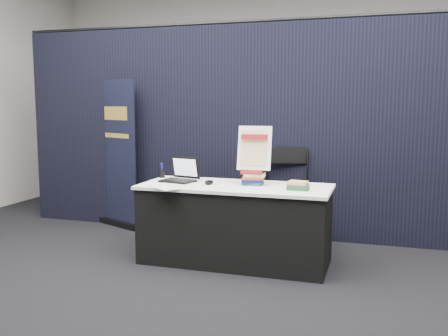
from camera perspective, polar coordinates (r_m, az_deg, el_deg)
floor at (r=4.40m, az=-0.79°, el=-12.78°), size 8.00×8.00×0.00m
wall_back at (r=8.03m, az=8.29°, el=9.00°), size 8.00×0.02×3.50m
drape_partition at (r=5.68m, az=4.27°, el=4.18°), size 6.00×0.08×2.40m
display_table at (r=4.79m, az=1.27°, el=-6.38°), size 1.80×0.75×0.75m
laptop at (r=4.94m, az=-5.13°, el=-0.89°), size 0.36×0.32×0.24m
mouse at (r=4.76m, az=-1.72°, el=-1.63°), size 0.08×0.13×0.04m
brochure_left at (r=4.77m, az=-5.26°, el=-1.86°), size 0.37×0.29×0.00m
brochure_mid at (r=4.60m, az=-6.57°, el=-2.24°), size 0.34×0.32×0.00m
brochure_right at (r=4.71m, az=-6.79°, el=-2.02°), size 0.32×0.26×0.00m
pen_cup at (r=5.22m, az=-7.11°, el=-0.68°), size 0.07×0.07×0.08m
book_stack_tall at (r=4.73m, az=3.38°, el=-1.12°), size 0.21×0.17×0.14m
book_stack_short at (r=4.50m, az=8.49°, el=-2.00°), size 0.19×0.15×0.08m
info_sign at (r=4.72m, az=3.50°, el=2.23°), size 0.33×0.17×0.43m
pullup_banner at (r=6.28m, az=-12.22°, el=0.68°), size 0.74×0.40×1.80m
stacking_chair at (r=5.42m, az=6.87°, el=-2.65°), size 0.55×0.56×1.04m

